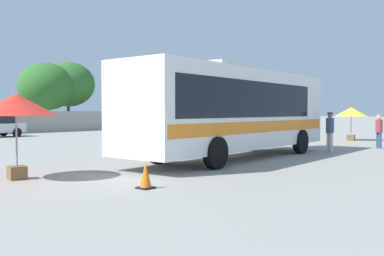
{
  "coord_description": "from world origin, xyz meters",
  "views": [
    {
      "loc": [
        -13.68,
        -10.45,
        1.84
      ],
      "look_at": [
        -1.13,
        0.54,
        1.21
      ],
      "focal_mm": 41.21,
      "sensor_mm": 36.0,
      "label": 1
    }
  ],
  "objects_px": {
    "passenger_waiting_on_apron": "(379,129)",
    "traffic_cone_on_apron": "(146,176)",
    "vendor_umbrella_near_gate_red": "(16,106)",
    "vendor_umbrella_secondary_yellow": "(351,113)",
    "roadside_tree_right": "(68,84)",
    "coach_bus_white_orange": "(233,109)",
    "roadside_tree_midright": "(47,87)",
    "attendant_by_bus_door": "(330,129)"
  },
  "relations": [
    {
      "from": "passenger_waiting_on_apron",
      "to": "vendor_umbrella_secondary_yellow",
      "type": "bearing_deg",
      "value": 34.12
    },
    {
      "from": "attendant_by_bus_door",
      "to": "roadside_tree_right",
      "type": "distance_m",
      "value": 31.91
    },
    {
      "from": "attendant_by_bus_door",
      "to": "traffic_cone_on_apron",
      "type": "height_order",
      "value": "attendant_by_bus_door"
    },
    {
      "from": "attendant_by_bus_door",
      "to": "roadside_tree_right",
      "type": "bearing_deg",
      "value": 78.1
    },
    {
      "from": "traffic_cone_on_apron",
      "to": "attendant_by_bus_door",
      "type": "bearing_deg",
      "value": 3.61
    },
    {
      "from": "vendor_umbrella_secondary_yellow",
      "to": "attendant_by_bus_door",
      "type": "bearing_deg",
      "value": -164.82
    },
    {
      "from": "passenger_waiting_on_apron",
      "to": "vendor_umbrella_secondary_yellow",
      "type": "relative_size",
      "value": 0.8
    },
    {
      "from": "coach_bus_white_orange",
      "to": "vendor_umbrella_near_gate_red",
      "type": "bearing_deg",
      "value": 170.61
    },
    {
      "from": "roadside_tree_midright",
      "to": "vendor_umbrella_secondary_yellow",
      "type": "bearing_deg",
      "value": -81.82
    },
    {
      "from": "coach_bus_white_orange",
      "to": "passenger_waiting_on_apron",
      "type": "xyz_separation_m",
      "value": [
        8.67,
        -2.65,
        -0.99
      ]
    },
    {
      "from": "coach_bus_white_orange",
      "to": "attendant_by_bus_door",
      "type": "relative_size",
      "value": 6.31
    },
    {
      "from": "roadside_tree_midright",
      "to": "attendant_by_bus_door",
      "type": "bearing_deg",
      "value": -97.45
    },
    {
      "from": "coach_bus_white_orange",
      "to": "vendor_umbrella_near_gate_red",
      "type": "relative_size",
      "value": 4.9
    },
    {
      "from": "coach_bus_white_orange",
      "to": "roadside_tree_right",
      "type": "bearing_deg",
      "value": 68.0
    },
    {
      "from": "vendor_umbrella_secondary_yellow",
      "to": "passenger_waiting_on_apron",
      "type": "bearing_deg",
      "value": -145.88
    },
    {
      "from": "coach_bus_white_orange",
      "to": "roadside_tree_right",
      "type": "relative_size",
      "value": 1.64
    },
    {
      "from": "vendor_umbrella_near_gate_red",
      "to": "roadside_tree_right",
      "type": "relative_size",
      "value": 0.33
    },
    {
      "from": "passenger_waiting_on_apron",
      "to": "vendor_umbrella_near_gate_red",
      "type": "xyz_separation_m",
      "value": [
        -16.73,
        3.98,
        1.02
      ]
    },
    {
      "from": "coach_bus_white_orange",
      "to": "roadside_tree_midright",
      "type": "relative_size",
      "value": 1.72
    },
    {
      "from": "coach_bus_white_orange",
      "to": "passenger_waiting_on_apron",
      "type": "distance_m",
      "value": 9.12
    },
    {
      "from": "attendant_by_bus_door",
      "to": "traffic_cone_on_apron",
      "type": "relative_size",
      "value": 2.81
    },
    {
      "from": "vendor_umbrella_near_gate_red",
      "to": "traffic_cone_on_apron",
      "type": "xyz_separation_m",
      "value": [
        1.32,
        -3.66,
        -1.67
      ]
    },
    {
      "from": "passenger_waiting_on_apron",
      "to": "traffic_cone_on_apron",
      "type": "xyz_separation_m",
      "value": [
        -15.41,
        0.32,
        -0.64
      ]
    },
    {
      "from": "attendant_by_bus_door",
      "to": "vendor_umbrella_secondary_yellow",
      "type": "xyz_separation_m",
      "value": [
        8.18,
        2.22,
        0.73
      ]
    },
    {
      "from": "attendant_by_bus_door",
      "to": "vendor_umbrella_near_gate_red",
      "type": "relative_size",
      "value": 0.78
    },
    {
      "from": "coach_bus_white_orange",
      "to": "vendor_umbrella_secondary_yellow",
      "type": "relative_size",
      "value": 5.44
    },
    {
      "from": "attendant_by_bus_door",
      "to": "traffic_cone_on_apron",
      "type": "xyz_separation_m",
      "value": [
        -12.1,
        -0.76,
        -0.72
      ]
    },
    {
      "from": "passenger_waiting_on_apron",
      "to": "vendor_umbrella_secondary_yellow",
      "type": "height_order",
      "value": "vendor_umbrella_secondary_yellow"
    },
    {
      "from": "vendor_umbrella_secondary_yellow",
      "to": "roadside_tree_midright",
      "type": "xyz_separation_m",
      "value": [
        -4.13,
        28.74,
        2.52
      ]
    },
    {
      "from": "vendor_umbrella_near_gate_red",
      "to": "passenger_waiting_on_apron",
      "type": "bearing_deg",
      "value": -13.39
    },
    {
      "from": "attendant_by_bus_door",
      "to": "roadside_tree_midright",
      "type": "relative_size",
      "value": 0.27
    },
    {
      "from": "vendor_umbrella_near_gate_red",
      "to": "roadside_tree_midright",
      "type": "xyz_separation_m",
      "value": [
        17.47,
        28.06,
        2.31
      ]
    },
    {
      "from": "passenger_waiting_on_apron",
      "to": "vendor_umbrella_near_gate_red",
      "type": "bearing_deg",
      "value": 166.61
    },
    {
      "from": "vendor_umbrella_near_gate_red",
      "to": "attendant_by_bus_door",
      "type": "bearing_deg",
      "value": -12.19
    },
    {
      "from": "traffic_cone_on_apron",
      "to": "roadside_tree_right",
      "type": "bearing_deg",
      "value": 59.62
    },
    {
      "from": "passenger_waiting_on_apron",
      "to": "traffic_cone_on_apron",
      "type": "distance_m",
      "value": 15.42
    },
    {
      "from": "coach_bus_white_orange",
      "to": "roadside_tree_midright",
      "type": "height_order",
      "value": "roadside_tree_midright"
    },
    {
      "from": "coach_bus_white_orange",
      "to": "roadside_tree_midright",
      "type": "xyz_separation_m",
      "value": [
        9.41,
        29.39,
        2.34
      ]
    },
    {
      "from": "vendor_umbrella_near_gate_red",
      "to": "coach_bus_white_orange",
      "type": "bearing_deg",
      "value": -9.39
    },
    {
      "from": "vendor_umbrella_near_gate_red",
      "to": "vendor_umbrella_secondary_yellow",
      "type": "bearing_deg",
      "value": -1.8
    },
    {
      "from": "coach_bus_white_orange",
      "to": "vendor_umbrella_near_gate_red",
      "type": "distance_m",
      "value": 8.16
    },
    {
      "from": "roadside_tree_right",
      "to": "roadside_tree_midright",
      "type": "bearing_deg",
      "value": -178.6
    }
  ]
}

